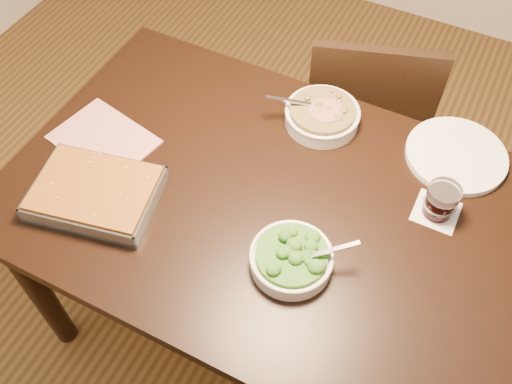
{
  "coord_description": "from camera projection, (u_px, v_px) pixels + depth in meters",
  "views": [
    {
      "loc": [
        0.35,
        -0.79,
        1.95
      ],
      "look_at": [
        -0.03,
        -0.03,
        0.8
      ],
      "focal_mm": 40.0,
      "sensor_mm": 36.0,
      "label": 1
    }
  ],
  "objects": [
    {
      "name": "magazine_a",
      "position": [
        104.0,
        139.0,
        1.6
      ],
      "size": [
        0.31,
        0.25,
        0.01
      ],
      "primitive_type": "cube",
      "rotation": [
        0.0,
        0.0,
        -0.21
      ],
      "color": "#C2373F",
      "rests_on": "table"
    },
    {
      "name": "coaster",
      "position": [
        436.0,
        212.0,
        1.46
      ],
      "size": [
        0.11,
        0.11,
        0.0
      ],
      "primitive_type": "cube",
      "color": "white",
      "rests_on": "table"
    },
    {
      "name": "stew_bowl",
      "position": [
        322.0,
        115.0,
        1.62
      ],
      "size": [
        0.22,
        0.22,
        0.08
      ],
      "color": "white",
      "rests_on": "table"
    },
    {
      "name": "table",
      "position": [
        271.0,
        221.0,
        1.56
      ],
      "size": [
        1.4,
        0.9,
        0.75
      ],
      "color": "black",
      "rests_on": "ground"
    },
    {
      "name": "broccoli_bowl",
      "position": [
        291.0,
        258.0,
        1.35
      ],
      "size": [
        0.21,
        0.2,
        0.08
      ],
      "color": "white",
      "rests_on": "table"
    },
    {
      "name": "ground",
      "position": [
        267.0,
        320.0,
        2.08
      ],
      "size": [
        4.0,
        4.0,
        0.0
      ],
      "primitive_type": "plane",
      "color": "#442E13",
      "rests_on": "ground"
    },
    {
      "name": "wine_tumbler",
      "position": [
        441.0,
        200.0,
        1.42
      ],
      "size": [
        0.08,
        0.08,
        0.09
      ],
      "color": "black",
      "rests_on": "coaster"
    },
    {
      "name": "dinner_plate",
      "position": [
        456.0,
        155.0,
        1.56
      ],
      "size": [
        0.27,
        0.27,
        0.02
      ],
      "primitive_type": "cylinder",
      "color": "white",
      "rests_on": "table"
    },
    {
      "name": "baking_dish",
      "position": [
        96.0,
        193.0,
        1.46
      ],
      "size": [
        0.35,
        0.29,
        0.06
      ],
      "rotation": [
        0.0,
        0.0,
        0.2
      ],
      "color": "silver",
      "rests_on": "table"
    },
    {
      "name": "chair_far",
      "position": [
        364.0,
        116.0,
        2.03
      ],
      "size": [
        0.51,
        0.51,
        0.87
      ],
      "rotation": [
        0.0,
        0.0,
        3.46
      ],
      "color": "black",
      "rests_on": "ground"
    }
  ]
}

